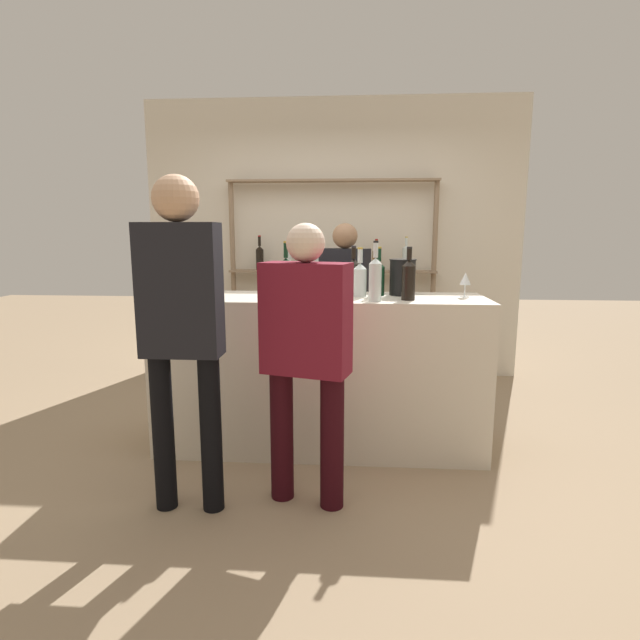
{
  "coord_description": "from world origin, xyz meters",
  "views": [
    {
      "loc": [
        0.23,
        -3.32,
        1.49
      ],
      "look_at": [
        0.0,
        0.0,
        0.9
      ],
      "focal_mm": 28.0,
      "sensor_mm": 36.0,
      "label": 1
    }
  ],
  "objects_px": {
    "cork_jar": "(189,285)",
    "counter_bottle_4": "(286,277)",
    "counter_bottle_5": "(375,278)",
    "server_behind_counter": "(344,301)",
    "counter_bottle_0": "(360,278)",
    "ice_bucket": "(403,277)",
    "counter_bottle_2": "(353,275)",
    "counter_bottle_3": "(409,279)",
    "wine_glass": "(465,279)",
    "counter_bottle_1": "(379,277)",
    "customer_center": "(306,347)",
    "customer_left": "(181,317)"
  },
  "relations": [
    {
      "from": "cork_jar",
      "to": "counter_bottle_4",
      "type": "bearing_deg",
      "value": -14.05
    },
    {
      "from": "counter_bottle_4",
      "to": "cork_jar",
      "type": "xyz_separation_m",
      "value": [
        -0.7,
        0.18,
        -0.07
      ]
    },
    {
      "from": "counter_bottle_5",
      "to": "counter_bottle_4",
      "type": "bearing_deg",
      "value": 175.97
    },
    {
      "from": "counter_bottle_4",
      "to": "server_behind_counter",
      "type": "xyz_separation_m",
      "value": [
        0.35,
        0.95,
        -0.28
      ]
    },
    {
      "from": "counter_bottle_0",
      "to": "ice_bucket",
      "type": "bearing_deg",
      "value": 19.09
    },
    {
      "from": "ice_bucket",
      "to": "counter_bottle_4",
      "type": "bearing_deg",
      "value": -159.53
    },
    {
      "from": "counter_bottle_2",
      "to": "cork_jar",
      "type": "distance_m",
      "value": 1.14
    },
    {
      "from": "counter_bottle_3",
      "to": "wine_glass",
      "type": "relative_size",
      "value": 2.04
    },
    {
      "from": "counter_bottle_5",
      "to": "wine_glass",
      "type": "height_order",
      "value": "counter_bottle_5"
    },
    {
      "from": "cork_jar",
      "to": "server_behind_counter",
      "type": "relative_size",
      "value": 0.09
    },
    {
      "from": "counter_bottle_1",
      "to": "counter_bottle_3",
      "type": "bearing_deg",
      "value": -50.16
    },
    {
      "from": "counter_bottle_4",
      "to": "customer_center",
      "type": "bearing_deg",
      "value": -72.65
    },
    {
      "from": "counter_bottle_4",
      "to": "ice_bucket",
      "type": "relative_size",
      "value": 1.51
    },
    {
      "from": "ice_bucket",
      "to": "customer_left",
      "type": "relative_size",
      "value": 0.14
    },
    {
      "from": "counter_bottle_2",
      "to": "server_behind_counter",
      "type": "xyz_separation_m",
      "value": [
        -0.07,
        0.62,
        -0.27
      ]
    },
    {
      "from": "counter_bottle_4",
      "to": "customer_left",
      "type": "relative_size",
      "value": 0.21
    },
    {
      "from": "counter_bottle_1",
      "to": "counter_bottle_0",
      "type": "bearing_deg",
      "value": -152.52
    },
    {
      "from": "counter_bottle_3",
      "to": "counter_bottle_4",
      "type": "distance_m",
      "value": 0.78
    },
    {
      "from": "counter_bottle_5",
      "to": "customer_left",
      "type": "bearing_deg",
      "value": -146.72
    },
    {
      "from": "counter_bottle_0",
      "to": "server_behind_counter",
      "type": "bearing_deg",
      "value": 98.81
    },
    {
      "from": "ice_bucket",
      "to": "server_behind_counter",
      "type": "height_order",
      "value": "server_behind_counter"
    },
    {
      "from": "counter_bottle_5",
      "to": "customer_center",
      "type": "height_order",
      "value": "customer_center"
    },
    {
      "from": "wine_glass",
      "to": "customer_center",
      "type": "height_order",
      "value": "customer_center"
    },
    {
      "from": "ice_bucket",
      "to": "server_behind_counter",
      "type": "bearing_deg",
      "value": 121.92
    },
    {
      "from": "counter_bottle_0",
      "to": "wine_glass",
      "type": "bearing_deg",
      "value": 1.58
    },
    {
      "from": "counter_bottle_0",
      "to": "ice_bucket",
      "type": "relative_size",
      "value": 1.33
    },
    {
      "from": "counter_bottle_2",
      "to": "counter_bottle_3",
      "type": "height_order",
      "value": "counter_bottle_3"
    },
    {
      "from": "cork_jar",
      "to": "customer_center",
      "type": "relative_size",
      "value": 0.09
    },
    {
      "from": "counter_bottle_4",
      "to": "ice_bucket",
      "type": "distance_m",
      "value": 0.82
    },
    {
      "from": "ice_bucket",
      "to": "counter_bottle_5",
      "type": "bearing_deg",
      "value": -121.5
    },
    {
      "from": "counter_bottle_0",
      "to": "customer_center",
      "type": "relative_size",
      "value": 0.21
    },
    {
      "from": "customer_center",
      "to": "counter_bottle_1",
      "type": "bearing_deg",
      "value": -10.91
    },
    {
      "from": "counter_bottle_1",
      "to": "counter_bottle_5",
      "type": "distance_m",
      "value": 0.29
    },
    {
      "from": "server_behind_counter",
      "to": "ice_bucket",
      "type": "bearing_deg",
      "value": 51.79
    },
    {
      "from": "counter_bottle_2",
      "to": "customer_center",
      "type": "relative_size",
      "value": 0.22
    },
    {
      "from": "counter_bottle_1",
      "to": "counter_bottle_2",
      "type": "height_order",
      "value": "counter_bottle_2"
    },
    {
      "from": "ice_bucket",
      "to": "customer_center",
      "type": "xyz_separation_m",
      "value": [
        -0.58,
        -0.88,
        -0.3
      ]
    },
    {
      "from": "counter_bottle_3",
      "to": "customer_left",
      "type": "bearing_deg",
      "value": -148.95
    },
    {
      "from": "wine_glass",
      "to": "customer_left",
      "type": "relative_size",
      "value": 0.09
    },
    {
      "from": "counter_bottle_5",
      "to": "customer_left",
      "type": "relative_size",
      "value": 0.21
    },
    {
      "from": "counter_bottle_4",
      "to": "cork_jar",
      "type": "bearing_deg",
      "value": 165.95
    },
    {
      "from": "cork_jar",
      "to": "wine_glass",
      "type": "bearing_deg",
      "value": 0.87
    },
    {
      "from": "counter_bottle_4",
      "to": "server_behind_counter",
      "type": "relative_size",
      "value": 0.24
    },
    {
      "from": "ice_bucket",
      "to": "counter_bottle_0",
      "type": "bearing_deg",
      "value": -160.91
    },
    {
      "from": "counter_bottle_2",
      "to": "counter_bottle_3",
      "type": "distance_m",
      "value": 0.45
    },
    {
      "from": "counter_bottle_1",
      "to": "counter_bottle_2",
      "type": "xyz_separation_m",
      "value": [
        -0.17,
        0.07,
        0.01
      ]
    },
    {
      "from": "customer_left",
      "to": "counter_bottle_5",
      "type": "bearing_deg",
      "value": -56.92
    },
    {
      "from": "customer_left",
      "to": "customer_center",
      "type": "xyz_separation_m",
      "value": [
        0.63,
        0.11,
        -0.17
      ]
    },
    {
      "from": "counter_bottle_3",
      "to": "customer_left",
      "type": "relative_size",
      "value": 0.19
    },
    {
      "from": "counter_bottle_1",
      "to": "counter_bottle_4",
      "type": "distance_m",
      "value": 0.65
    }
  ]
}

